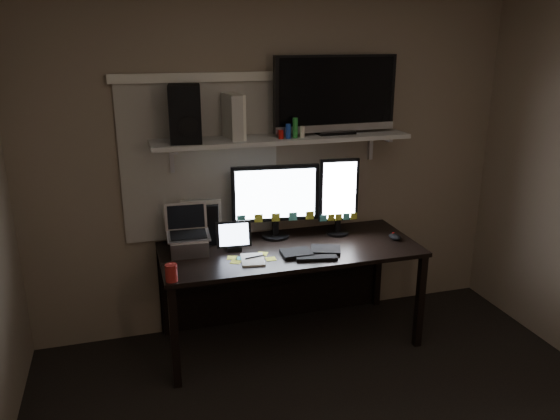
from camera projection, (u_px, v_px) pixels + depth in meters
name	position (u px, v px, depth m)	size (l,w,h in m)	color
back_wall	(275.00, 164.00, 4.00)	(3.60, 3.60, 0.00)	#7F705B
window_blinds	(201.00, 162.00, 3.83)	(1.10, 0.02, 1.10)	#B6B0A4
desk	(285.00, 264.00, 3.98)	(1.80, 0.75, 0.73)	black
wall_shelf	(282.00, 139.00, 3.78)	(1.80, 0.35, 0.03)	beige
monitor_landscape	(275.00, 201.00, 3.93)	(0.63, 0.07, 0.55)	black
monitor_portrait	(339.00, 197.00, 3.99)	(0.29, 0.05, 0.58)	black
keyboard	(311.00, 252.00, 3.71)	(0.42, 0.16, 0.03)	black
mouse	(395.00, 237.00, 3.96)	(0.07, 0.11, 0.04)	black
notepad	(253.00, 260.00, 3.59)	(0.15, 0.21, 0.01)	silver
tablet	(234.00, 236.00, 3.74)	(0.24, 0.10, 0.21)	black
file_sorter	(202.00, 222.00, 3.86)	(0.24, 0.11, 0.31)	black
laptop	(188.00, 231.00, 3.66)	(0.28, 0.23, 0.32)	#AFAFB4
cup	(171.00, 273.00, 3.28)	(0.07, 0.07, 0.11)	maroon
sticky_notes	(253.00, 258.00, 3.62)	(0.29, 0.21, 0.00)	#D6DC3B
tv	(335.00, 95.00, 3.80)	(0.90, 0.16, 0.54)	black
game_console	(234.00, 116.00, 3.65)	(0.08, 0.25, 0.30)	silver
speaker	(185.00, 114.00, 3.53)	(0.20, 0.25, 0.37)	black
bottles	(292.00, 128.00, 3.68)	(0.22, 0.05, 0.14)	#A50F0C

